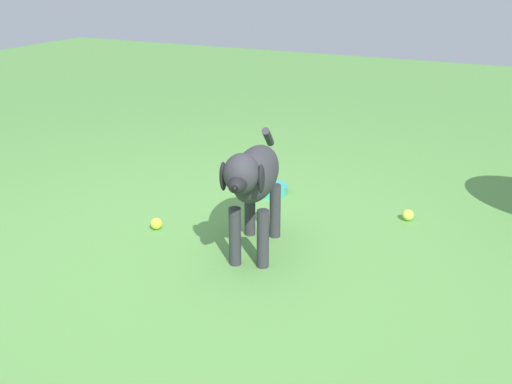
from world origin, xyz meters
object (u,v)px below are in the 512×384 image
(dog, at_px, (254,178))
(tennis_ball_0, at_px, (408,215))
(water_bowl, at_px, (270,189))
(tennis_ball_1, at_px, (156,224))

(dog, height_order, tennis_ball_0, dog)
(dog, relative_size, water_bowl, 4.06)
(tennis_ball_1, bearing_deg, water_bowl, 67.39)
(tennis_ball_0, relative_size, tennis_ball_1, 1.00)
(dog, xyz_separation_m, water_bowl, (-0.30, 0.83, -0.38))
(dog, height_order, water_bowl, dog)
(tennis_ball_0, height_order, water_bowl, tennis_ball_0)
(tennis_ball_0, distance_m, water_bowl, 0.90)
(dog, relative_size, tennis_ball_0, 13.53)
(tennis_ball_0, relative_size, water_bowl, 0.30)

